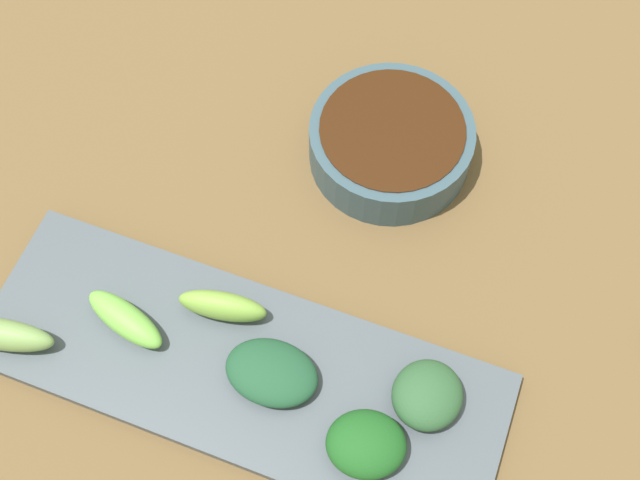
% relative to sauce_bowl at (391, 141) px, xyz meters
% --- Properties ---
extents(tabletop, '(2.10, 2.10, 0.02)m').
position_rel_sauce_bowl_xyz_m(tabletop, '(0.12, -0.03, -0.03)').
color(tabletop, brown).
rests_on(tabletop, ground).
extents(sauce_bowl, '(0.14, 0.14, 0.04)m').
position_rel_sauce_bowl_xyz_m(sauce_bowl, '(0.00, 0.00, 0.00)').
color(sauce_bowl, '#344B57').
rests_on(sauce_bowl, tabletop).
extents(serving_plate, '(0.13, 0.40, 0.01)m').
position_rel_sauce_bowl_xyz_m(serving_plate, '(0.22, -0.04, -0.02)').
color(serving_plate, '#454E56').
rests_on(serving_plate, tabletop).
extents(broccoli_leafy_0, '(0.05, 0.07, 0.02)m').
position_rel_sauce_bowl_xyz_m(broccoli_leafy_0, '(0.22, -0.02, -0.00)').
color(broccoli_leafy_0, '#1D492E').
rests_on(broccoli_leafy_0, serving_plate).
extents(broccoli_stalk_1, '(0.04, 0.07, 0.02)m').
position_rel_sauce_bowl_xyz_m(broccoli_stalk_1, '(0.22, -0.14, -0.00)').
color(broccoli_stalk_1, '#71B647').
rests_on(broccoli_stalk_1, serving_plate).
extents(broccoli_stalk_2, '(0.03, 0.07, 0.03)m').
position_rel_sauce_bowl_xyz_m(broccoli_stalk_2, '(0.19, -0.07, 0.00)').
color(broccoli_stalk_2, '#79A53F').
rests_on(broccoli_stalk_2, serving_plate).
extents(broccoli_leafy_3, '(0.06, 0.07, 0.03)m').
position_rel_sauce_bowl_xyz_m(broccoli_leafy_3, '(0.24, 0.06, 0.00)').
color(broccoli_leafy_3, '#1A521D').
rests_on(broccoli_leafy_3, serving_plate).
extents(broccoli_leafy_5, '(0.06, 0.06, 0.03)m').
position_rel_sauce_bowl_xyz_m(broccoli_leafy_5, '(0.20, 0.09, 0.00)').
color(broccoli_leafy_5, '#2B5430').
rests_on(broccoli_leafy_5, serving_plate).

